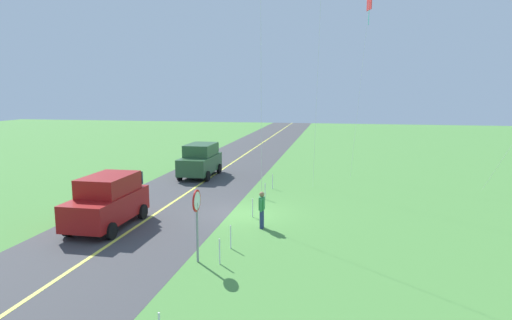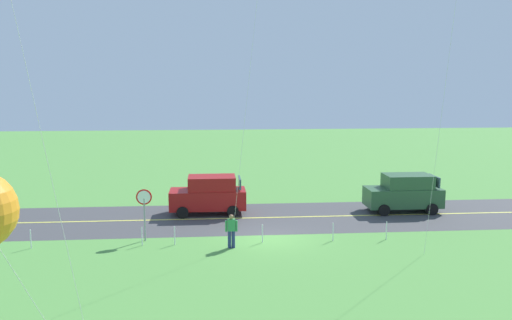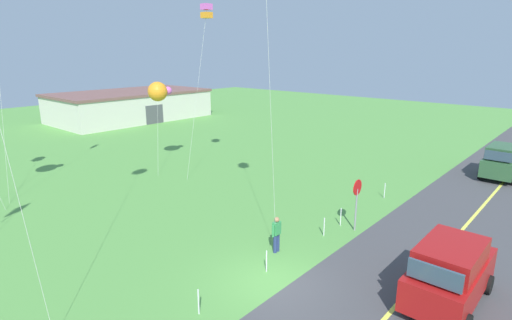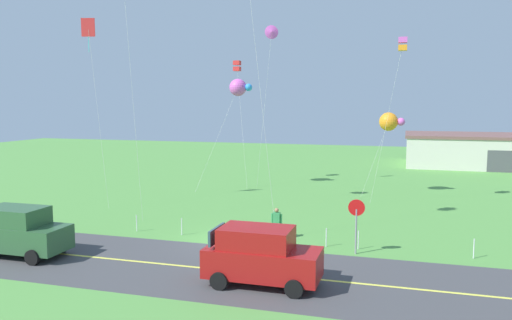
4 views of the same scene
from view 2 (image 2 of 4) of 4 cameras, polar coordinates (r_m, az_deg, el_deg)
The scene contains 13 objects.
ground_plane at distance 26.86m, azimuth 1.50°, elevation -8.41°, with size 120.00×120.00×0.10m, color #549342.
asphalt_road at distance 30.67m, azimuth 0.67°, elevation -6.16°, with size 120.00×7.00×0.00m, color #424244.
road_centre_stripe at distance 30.67m, azimuth 0.67°, elevation -6.16°, with size 120.00×0.16×0.00m, color #E5E04C.
car_suv_foreground at distance 31.43m, azimuth -5.03°, elevation -3.68°, with size 4.40×2.12×2.24m.
car_parked_west_near at distance 33.05m, azimuth 15.51°, elevation -3.36°, with size 4.40×2.12×2.24m.
stop_sign at distance 26.52m, azimuth -11.82°, elevation -4.67°, with size 0.76×0.08×2.56m.
person_adult_near at distance 25.11m, azimuth -2.64°, elevation -7.45°, with size 0.58×0.22×1.60m.
fence_post_0 at distance 27.26m, azimuth 13.72°, elevation -7.30°, with size 0.05×0.05×0.90m, color silver.
fence_post_1 at distance 26.55m, azimuth 8.21°, elevation -7.57°, with size 0.05×0.05×0.90m, color silver.
fence_post_2 at distance 26.00m, azimuth 0.69°, elevation -7.83°, with size 0.05×0.05×0.90m, color silver.
fence_post_3 at distance 25.95m, azimuth -8.66°, elevation -7.96°, with size 0.05×0.05×0.90m, color silver.
fence_post_4 at distance 26.10m, azimuth -12.05°, elevation -7.96°, with size 0.05×0.05×0.90m, color silver.
fence_post_5 at distance 27.22m, azimuth -22.87°, elevation -7.76°, with size 0.05×0.05×0.90m, color silver.
Camera 2 is at (2.87, 25.55, 7.72)m, focal length 37.55 mm.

